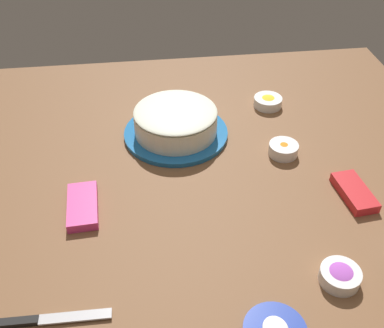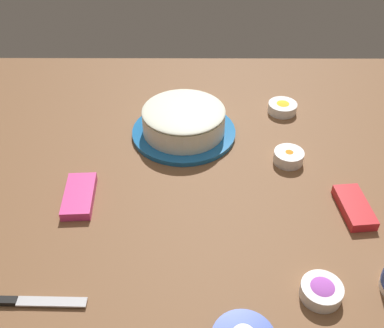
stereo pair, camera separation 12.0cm
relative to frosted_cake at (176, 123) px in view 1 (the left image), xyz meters
The scene contains 8 objects.
ground_plane 0.29m from the frosted_cake, ahead, with size 1.54×1.54×0.00m, color brown.
frosted_cake is the anchor object (origin of this frame).
spreading_knife 0.66m from the frosted_cake, 29.25° to the right, with size 0.02×0.24×0.01m.
sprinkle_bowl_yellow 0.33m from the frosted_cake, 111.58° to the left, with size 0.09×0.09×0.03m.
sprinkle_bowl_rainbow 0.63m from the frosted_cake, 27.18° to the left, with size 0.09×0.09×0.03m.
sprinkle_bowl_orange 0.32m from the frosted_cake, 66.09° to the left, with size 0.08×0.08×0.03m.
candy_box_lower 0.53m from the frosted_cake, 52.92° to the left, with size 0.14×0.06×0.02m, color red.
candy_box_upper 0.38m from the frosted_cake, 42.78° to the right, with size 0.15×0.07×0.02m, color #E53D8E.
Camera 1 is at (0.82, -0.13, 0.80)m, focal length 42.82 mm.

